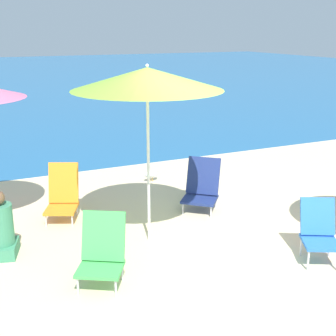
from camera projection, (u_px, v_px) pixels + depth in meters
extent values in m
plane|color=beige|center=(267.00, 267.00, 5.48)|extent=(60.00, 60.00, 0.00)
cube|color=#23669E|center=(9.00, 77.00, 26.92)|extent=(60.00, 40.00, 0.01)
cylinder|color=white|center=(148.00, 169.00, 5.89)|extent=(0.04, 0.04, 1.97)
cone|color=#8ECC3D|center=(147.00, 79.00, 5.57)|extent=(1.85, 1.85, 0.27)
sphere|color=white|center=(147.00, 66.00, 5.53)|extent=(0.04, 0.04, 0.04)
cylinder|color=silver|center=(308.00, 260.00, 5.37)|extent=(0.02, 0.02, 0.25)
cylinder|color=silver|center=(301.00, 246.00, 5.73)|extent=(0.02, 0.02, 0.25)
cylinder|color=silver|center=(329.00, 247.00, 5.71)|extent=(0.02, 0.02, 0.25)
cube|color=blue|center=(320.00, 242.00, 5.50)|extent=(0.56, 0.57, 0.04)
cube|color=blue|center=(317.00, 216.00, 5.64)|extent=(0.45, 0.36, 0.44)
cylinder|color=silver|center=(46.00, 221.00, 6.58)|extent=(0.02, 0.02, 0.17)
cylinder|color=silver|center=(72.00, 221.00, 6.58)|extent=(0.02, 0.02, 0.17)
cylinder|color=silver|center=(52.00, 210.00, 6.97)|extent=(0.02, 0.02, 0.17)
cylinder|color=silver|center=(77.00, 210.00, 6.97)|extent=(0.02, 0.02, 0.17)
cube|color=orange|center=(62.00, 209.00, 6.74)|extent=(0.59, 0.62, 0.04)
cube|color=orange|center=(64.00, 183.00, 6.88)|extent=(0.47, 0.35, 0.59)
cylinder|color=silver|center=(78.00, 287.00, 4.87)|extent=(0.02, 0.02, 0.20)
cylinder|color=silver|center=(116.00, 288.00, 4.84)|extent=(0.02, 0.02, 0.20)
cylinder|color=silver|center=(87.00, 270.00, 5.21)|extent=(0.02, 0.02, 0.20)
cylinder|color=silver|center=(122.00, 272.00, 5.17)|extent=(0.02, 0.02, 0.20)
cube|color=#47B756|center=(100.00, 269.00, 4.99)|extent=(0.62, 0.60, 0.04)
cube|color=#47B756|center=(104.00, 236.00, 5.10)|extent=(0.51, 0.41, 0.53)
cylinder|color=silver|center=(183.00, 209.00, 7.01)|extent=(0.02, 0.02, 0.17)
cylinder|color=silver|center=(211.00, 212.00, 6.90)|extent=(0.02, 0.02, 0.17)
cylinder|color=silver|center=(189.00, 200.00, 7.38)|extent=(0.02, 0.02, 0.17)
cylinder|color=silver|center=(216.00, 202.00, 7.27)|extent=(0.02, 0.02, 0.17)
cube|color=navy|center=(200.00, 199.00, 7.11)|extent=(0.69, 0.68, 0.04)
cube|color=navy|center=(203.00, 176.00, 7.24)|extent=(0.53, 0.51, 0.55)
cube|color=#3F8C66|center=(3.00, 249.00, 5.74)|extent=(0.45, 0.50, 0.16)
cylinder|color=#3F8C66|center=(0.00, 224.00, 5.65)|extent=(0.32, 0.32, 0.50)
cylinder|color=gold|center=(150.00, 180.00, 8.53)|extent=(0.01, 0.01, 0.07)
cylinder|color=gold|center=(152.00, 179.00, 8.55)|extent=(0.01, 0.01, 0.07)
ellipsoid|color=white|center=(151.00, 174.00, 8.51)|extent=(0.26, 0.11, 0.13)
sphere|color=white|center=(156.00, 170.00, 8.54)|extent=(0.07, 0.07, 0.07)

